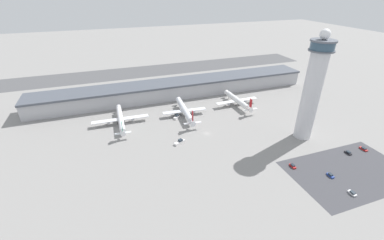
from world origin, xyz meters
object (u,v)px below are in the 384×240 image
(airplane_gate_charlie, at_px, (237,100))
(service_truck_fuel, at_px, (177,117))
(airplane_gate_alpha, at_px, (121,119))
(control_tower, at_px, (313,89))
(car_green_van, at_px, (348,153))
(airplane_gate_bravo, at_px, (185,111))
(car_blue_compact, at_px, (352,193))
(car_navy_sedan, at_px, (364,149))
(car_red_hatchback, at_px, (293,166))
(car_silver_sedan, at_px, (330,175))
(service_truck_catering, at_px, (180,142))

(airplane_gate_charlie, xyz_separation_m, service_truck_fuel, (-53.28, -5.13, -3.50))
(airplane_gate_alpha, height_order, airplane_gate_charlie, airplane_gate_charlie)
(control_tower, xyz_separation_m, car_green_van, (12.31, -25.08, -32.55))
(airplane_gate_alpha, bearing_deg, car_green_van, -33.67)
(airplane_gate_bravo, distance_m, service_truck_fuel, 7.93)
(car_blue_compact, relative_size, car_navy_sedan, 0.85)
(airplane_gate_alpha, bearing_deg, airplane_gate_charlie, 0.60)
(airplane_gate_bravo, distance_m, airplane_gate_charlie, 46.43)
(car_red_hatchback, bearing_deg, control_tower, 42.59)
(airplane_gate_bravo, bearing_deg, airplane_gate_alpha, 176.88)
(airplane_gate_alpha, height_order, car_navy_sedan, airplane_gate_alpha)
(car_red_hatchback, height_order, car_silver_sedan, car_red_hatchback)
(airplane_gate_charlie, distance_m, car_navy_sedan, 92.09)
(airplane_gate_charlie, bearing_deg, service_truck_catering, -147.67)
(car_green_van, bearing_deg, car_blue_compact, -135.12)
(control_tower, height_order, airplane_gate_alpha, control_tower)
(service_truck_catering, bearing_deg, car_silver_sedan, -40.95)
(service_truck_catering, distance_m, service_truck_fuel, 34.49)
(car_blue_compact, distance_m, car_red_hatchback, 29.43)
(control_tower, distance_m, service_truck_catering, 86.24)
(service_truck_fuel, relative_size, car_green_van, 1.43)
(control_tower, relative_size, airplane_gate_bravo, 1.51)
(airplane_gate_bravo, xyz_separation_m, service_truck_fuel, (-6.99, -1.61, -3.39))
(car_green_van, height_order, car_red_hatchback, car_green_van)
(car_green_van, xyz_separation_m, car_navy_sedan, (12.15, -0.01, -0.04))
(airplane_gate_alpha, relative_size, car_navy_sedan, 9.08)
(car_blue_compact, bearing_deg, service_truck_fuel, 118.67)
(airplane_gate_bravo, relative_size, car_blue_compact, 10.88)
(service_truck_catering, distance_m, car_navy_sedan, 111.17)
(car_green_van, height_order, car_navy_sedan, car_green_van)
(service_truck_fuel, bearing_deg, car_blue_compact, -61.33)
(car_green_van, bearing_deg, service_truck_catering, 154.17)
(service_truck_catering, bearing_deg, airplane_gate_charlie, 32.33)
(car_navy_sedan, bearing_deg, car_silver_sedan, -161.94)
(service_truck_fuel, xyz_separation_m, car_silver_sedan, (56.57, -89.51, -0.33))
(car_navy_sedan, bearing_deg, airplane_gate_charlie, 116.53)
(service_truck_catering, distance_m, car_blue_compact, 94.54)
(service_truck_fuel, distance_m, car_navy_sedan, 121.92)
(airplane_gate_alpha, bearing_deg, car_silver_sedan, -44.16)
(service_truck_fuel, relative_size, car_navy_sedan, 1.23)
(airplane_gate_bravo, xyz_separation_m, car_green_van, (75.23, -78.78, -3.71))
(airplane_gate_bravo, relative_size, service_truck_fuel, 7.51)
(car_blue_compact, xyz_separation_m, car_navy_sedan, (38.07, 25.80, -0.01))
(car_navy_sedan, distance_m, car_red_hatchback, 51.13)
(airplane_gate_alpha, xyz_separation_m, car_green_van, (122.11, -81.34, -3.46))
(airplane_gate_charlie, relative_size, service_truck_catering, 4.99)
(car_blue_compact, bearing_deg, car_green_van, 44.88)
(car_silver_sedan, bearing_deg, airplane_gate_alpha, 135.84)
(airplane_gate_bravo, bearing_deg, car_navy_sedan, -42.04)
(service_truck_catering, relative_size, car_silver_sedan, 1.96)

